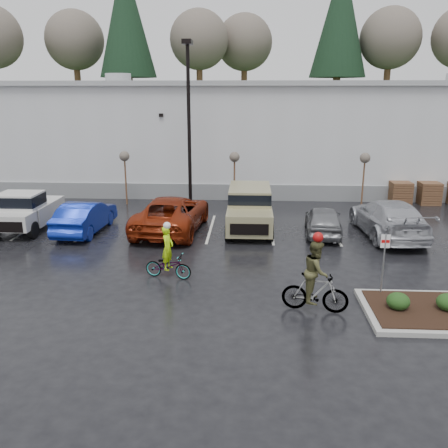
# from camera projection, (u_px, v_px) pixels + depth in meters

# --- Properties ---
(ground) EXTENTS (120.00, 120.00, 0.00)m
(ground) POSITION_uv_depth(u_px,v_px,m) (266.00, 297.00, 15.77)
(ground) COLOR black
(ground) RESTS_ON ground
(warehouse) EXTENTS (60.50, 15.50, 7.20)m
(warehouse) POSITION_uv_depth(u_px,v_px,m) (258.00, 131.00, 35.92)
(warehouse) COLOR silver
(warehouse) RESTS_ON ground
(wooded_ridge) EXTENTS (80.00, 25.00, 6.00)m
(wooded_ridge) POSITION_uv_depth(u_px,v_px,m) (255.00, 121.00, 58.21)
(wooded_ridge) COLOR #203917
(wooded_ridge) RESTS_ON ground
(lamppost) EXTENTS (0.50, 1.00, 9.22)m
(lamppost) POSITION_uv_depth(u_px,v_px,m) (189.00, 108.00, 25.97)
(lamppost) COLOR black
(lamppost) RESTS_ON ground
(sapling_west) EXTENTS (0.60, 0.60, 3.20)m
(sapling_west) POSITION_uv_depth(u_px,v_px,m) (125.00, 159.00, 27.95)
(sapling_west) COLOR #522F21
(sapling_west) RESTS_ON ground
(sapling_mid) EXTENTS (0.60, 0.60, 3.20)m
(sapling_mid) POSITION_uv_depth(u_px,v_px,m) (234.00, 160.00, 27.60)
(sapling_mid) COLOR #522F21
(sapling_mid) RESTS_ON ground
(sapling_east) EXTENTS (0.60, 0.60, 3.20)m
(sapling_east) POSITION_uv_depth(u_px,v_px,m) (365.00, 161.00, 27.21)
(sapling_east) COLOR #522F21
(sapling_east) RESTS_ON ground
(pallet_stack_a) EXTENTS (1.20, 1.20, 1.35)m
(pallet_stack_a) POSITION_uv_depth(u_px,v_px,m) (400.00, 193.00, 28.60)
(pallet_stack_a) COLOR #522F21
(pallet_stack_a) RESTS_ON ground
(pallet_stack_b) EXTENTS (1.20, 1.20, 1.35)m
(pallet_stack_b) POSITION_uv_depth(u_px,v_px,m) (429.00, 193.00, 28.51)
(pallet_stack_b) COLOR #522F21
(pallet_stack_b) RESTS_ON ground
(shrub_a) EXTENTS (0.70, 0.70, 0.52)m
(shrub_a) POSITION_uv_depth(u_px,v_px,m) (398.00, 301.00, 14.49)
(shrub_a) COLOR #163713
(shrub_a) RESTS_ON curb_island
(shrub_b) EXTENTS (0.70, 0.70, 0.52)m
(shrub_b) POSITION_uv_depth(u_px,v_px,m) (448.00, 302.00, 14.41)
(shrub_b) COLOR #163713
(shrub_b) RESTS_ON curb_island
(fire_lane_sign) EXTENTS (0.30, 0.05, 2.20)m
(fire_lane_sign) POSITION_uv_depth(u_px,v_px,m) (384.00, 257.00, 15.38)
(fire_lane_sign) COLOR gray
(fire_lane_sign) RESTS_ON ground
(pickup_white) EXTENTS (2.10, 5.20, 1.96)m
(pickup_white) POSITION_uv_depth(u_px,v_px,m) (30.00, 208.00, 23.57)
(pickup_white) COLOR beige
(pickup_white) RESTS_ON ground
(car_blue) EXTENTS (1.89, 4.73, 1.53)m
(car_blue) POSITION_uv_depth(u_px,v_px,m) (85.00, 217.00, 22.85)
(car_blue) COLOR #0E239A
(car_blue) RESTS_ON ground
(car_red) EXTENTS (3.37, 6.40, 1.72)m
(car_red) POSITION_uv_depth(u_px,v_px,m) (172.00, 213.00, 23.05)
(car_red) COLOR maroon
(car_red) RESTS_ON ground
(suv_tan) EXTENTS (2.20, 5.10, 2.06)m
(suv_tan) POSITION_uv_depth(u_px,v_px,m) (250.00, 209.00, 23.13)
(suv_tan) COLOR gray
(suv_tan) RESTS_ON ground
(car_grey) EXTENTS (1.98, 4.18, 1.38)m
(car_grey) POSITION_uv_depth(u_px,v_px,m) (323.00, 220.00, 22.48)
(car_grey) COLOR slate
(car_grey) RESTS_ON ground
(car_far_silver) EXTENTS (2.80, 6.08, 1.72)m
(car_far_silver) POSITION_uv_depth(u_px,v_px,m) (388.00, 218.00, 22.24)
(car_far_silver) COLOR #B8BAC0
(car_far_silver) RESTS_ON ground
(cyclist_hivis) EXTENTS (1.84, 0.96, 2.12)m
(cyclist_hivis) POSITION_uv_depth(u_px,v_px,m) (168.00, 261.00, 17.22)
(cyclist_hivis) COLOR #3F3F44
(cyclist_hivis) RESTS_ON ground
(cyclist_olive) EXTENTS (2.05, 1.02, 2.56)m
(cyclist_olive) POSITION_uv_depth(u_px,v_px,m) (316.00, 283.00, 14.53)
(cyclist_olive) COLOR #3F3F44
(cyclist_olive) RESTS_ON ground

